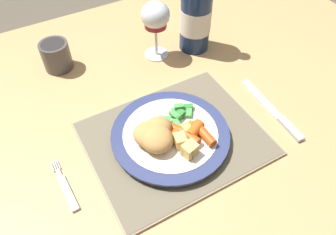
% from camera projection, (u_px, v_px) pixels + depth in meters
% --- Properties ---
extents(dining_table, '(1.52, 1.00, 0.74)m').
position_uv_depth(dining_table, '(145.00, 142.00, 0.77)').
color(dining_table, tan).
rests_on(dining_table, ground).
extents(placemat, '(0.35, 0.29, 0.01)m').
position_uv_depth(placemat, '(175.00, 139.00, 0.68)').
color(placemat, gray).
rests_on(placemat, dining_table).
extents(dinner_plate, '(0.24, 0.24, 0.02)m').
position_uv_depth(dinner_plate, '(170.00, 135.00, 0.67)').
color(dinner_plate, white).
rests_on(dinner_plate, placemat).
extents(breaded_croquettes, '(0.10, 0.10, 0.04)m').
position_uv_depth(breaded_croquettes, '(155.00, 134.00, 0.63)').
color(breaded_croquettes, tan).
rests_on(breaded_croquettes, dinner_plate).
extents(green_beans_pile, '(0.09, 0.06, 0.02)m').
position_uv_depth(green_beans_pile, '(179.00, 114.00, 0.69)').
color(green_beans_pile, '#338438').
rests_on(green_beans_pile, dinner_plate).
extents(glazed_carrots, '(0.08, 0.10, 0.02)m').
position_uv_depth(glazed_carrots, '(189.00, 133.00, 0.65)').
color(glazed_carrots, '#CC5119').
rests_on(glazed_carrots, dinner_plate).
extents(fork, '(0.02, 0.12, 0.01)m').
position_uv_depth(fork, '(66.00, 189.00, 0.60)').
color(fork, silver).
rests_on(fork, dining_table).
extents(table_knife, '(0.03, 0.21, 0.01)m').
position_uv_depth(table_knife, '(276.00, 114.00, 0.73)').
color(table_knife, silver).
rests_on(table_knife, dining_table).
extents(wine_glass, '(0.07, 0.07, 0.15)m').
position_uv_depth(wine_glass, '(155.00, 18.00, 0.79)').
color(wine_glass, silver).
rests_on(wine_glass, dining_table).
extents(bottle, '(0.08, 0.08, 0.28)m').
position_uv_depth(bottle, '(196.00, 11.00, 0.82)').
color(bottle, navy).
rests_on(bottle, dining_table).
extents(roast_potatoes, '(0.05, 0.07, 0.03)m').
position_uv_depth(roast_potatoes, '(186.00, 144.00, 0.63)').
color(roast_potatoes, '#DBB256').
rests_on(roast_potatoes, dinner_plate).
extents(drinking_cup, '(0.07, 0.07, 0.07)m').
position_uv_depth(drinking_cup, '(56.00, 55.00, 0.81)').
color(drinking_cup, '#4C4747').
rests_on(drinking_cup, dining_table).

